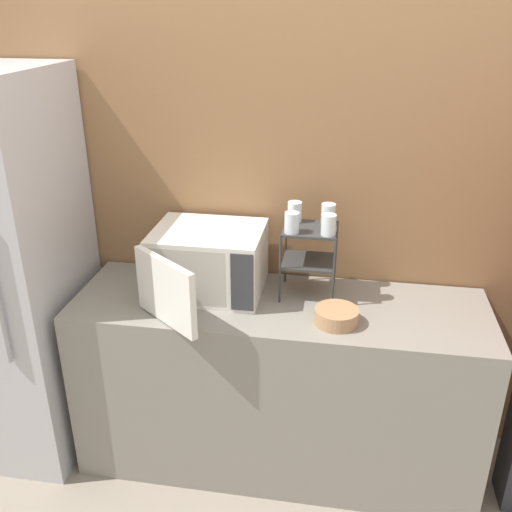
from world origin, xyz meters
name	(u,v)px	position (x,y,z in m)	size (l,w,h in m)	color
ground_plane	(268,499)	(0.00, 0.00, 0.00)	(12.00, 12.00, 0.00)	gray
wall_back	(290,194)	(0.00, 0.64, 1.30)	(8.00, 0.06, 2.60)	olive
counter	(277,383)	(0.00, 0.30, 0.44)	(1.88, 0.60, 0.89)	gray
microwave	(207,262)	(-0.35, 0.36, 1.04)	(0.52, 0.66, 0.30)	silver
dish_rack	(309,247)	(0.12, 0.42, 1.12)	(0.25, 0.22, 0.33)	#333333
glass_front_left	(292,223)	(0.04, 0.35, 1.26)	(0.06, 0.06, 0.09)	silver
glass_back_right	(328,214)	(0.19, 0.49, 1.26)	(0.06, 0.06, 0.09)	silver
glass_front_right	(329,225)	(0.20, 0.35, 1.26)	(0.06, 0.06, 0.09)	silver
glass_back_left	(295,212)	(0.04, 0.49, 1.26)	(0.06, 0.06, 0.09)	silver
bowl	(337,316)	(0.26, 0.17, 0.92)	(0.19, 0.19, 0.07)	#AD7F56
refrigerator	(5,274)	(-1.32, 0.26, 0.95)	(0.66, 0.70, 1.90)	#B7B7BC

